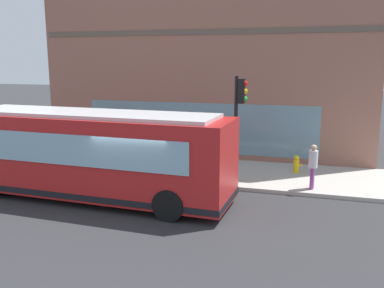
% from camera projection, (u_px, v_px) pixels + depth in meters
% --- Properties ---
extents(ground, '(120.00, 120.00, 0.00)m').
position_uv_depth(ground, '(142.00, 207.00, 13.97)').
color(ground, '#2D2D30').
extents(sidewalk_curb, '(4.32, 40.00, 0.15)m').
position_uv_depth(sidewalk_curb, '(185.00, 170.00, 18.44)').
color(sidewalk_curb, '#B2ADA3').
rests_on(sidewalk_curb, ground).
extents(building_corner, '(7.54, 16.16, 11.04)m').
position_uv_depth(building_corner, '(216.00, 47.00, 22.93)').
color(building_corner, '#8C5B4C').
rests_on(building_corner, ground).
extents(city_bus_nearside, '(2.98, 10.14, 3.07)m').
position_uv_depth(city_bus_nearside, '(90.00, 155.00, 14.61)').
color(city_bus_nearside, red).
rests_on(city_bus_nearside, ground).
extents(traffic_light_near_corner, '(0.32, 0.49, 4.08)m').
position_uv_depth(traffic_light_near_corner, '(239.00, 110.00, 15.58)').
color(traffic_light_near_corner, black).
rests_on(traffic_light_near_corner, sidewalk_curb).
extents(fire_hydrant, '(0.35, 0.35, 0.74)m').
position_uv_depth(fire_hydrant, '(296.00, 164.00, 17.62)').
color(fire_hydrant, yellow).
rests_on(fire_hydrant, sidewalk_curb).
extents(pedestrian_near_building_entrance, '(0.32, 0.32, 1.66)m').
position_uv_depth(pedestrian_near_building_entrance, '(313.00, 164.00, 15.27)').
color(pedestrian_near_building_entrance, '#8C3F8C').
rests_on(pedestrian_near_building_entrance, sidewalk_curb).
extents(pedestrian_walking_along_curb, '(0.32, 0.32, 1.63)m').
position_uv_depth(pedestrian_walking_along_curb, '(109.00, 147.00, 18.33)').
color(pedestrian_walking_along_curb, '#B23338').
rests_on(pedestrian_walking_along_curb, sidewalk_curb).
extents(pedestrian_near_hydrant, '(0.32, 0.32, 1.83)m').
position_uv_depth(pedestrian_near_hydrant, '(159.00, 150.00, 17.05)').
color(pedestrian_near_hydrant, '#3F8C4C').
rests_on(pedestrian_near_hydrant, sidewalk_curb).
extents(newspaper_vending_box, '(0.44, 0.42, 0.90)m').
position_uv_depth(newspaper_vending_box, '(96.00, 150.00, 19.97)').
color(newspaper_vending_box, '#BF3F19').
rests_on(newspaper_vending_box, sidewalk_curb).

